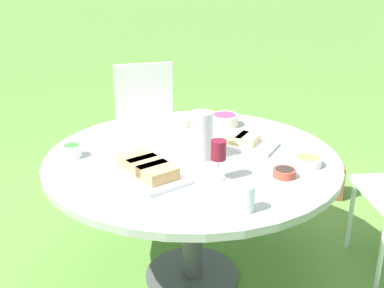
% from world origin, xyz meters
% --- Properties ---
extents(ground_plane, '(40.00, 40.00, 0.00)m').
position_xyz_m(ground_plane, '(0.00, 0.00, 0.00)').
color(ground_plane, '#5B8C38').
extents(dining_table, '(1.44, 1.44, 0.71)m').
position_xyz_m(dining_table, '(0.00, 0.00, 0.63)').
color(dining_table, '#4C4C51').
rests_on(dining_table, ground_plane).
extents(chair_near_right, '(0.57, 0.56, 0.89)m').
position_xyz_m(chair_near_right, '(0.49, -1.17, 0.52)').
color(chair_near_right, silver).
rests_on(chair_near_right, ground_plane).
extents(water_pitcher, '(0.12, 0.11, 0.23)m').
position_xyz_m(water_pitcher, '(-0.05, 0.02, 0.83)').
color(water_pitcher, silver).
rests_on(water_pitcher, dining_table).
extents(wine_glass, '(0.07, 0.07, 0.18)m').
position_xyz_m(wine_glass, '(-0.15, 0.25, 0.84)').
color(wine_glass, silver).
rests_on(wine_glass, dining_table).
extents(platter_bread_main, '(0.43, 0.43, 0.07)m').
position_xyz_m(platter_bread_main, '(0.17, 0.26, 0.75)').
color(platter_bread_main, white).
rests_on(platter_bread_main, dining_table).
extents(platter_charcuterie, '(0.33, 0.28, 0.06)m').
position_xyz_m(platter_charcuterie, '(-0.25, -0.16, 0.74)').
color(platter_charcuterie, white).
rests_on(platter_charcuterie, dining_table).
extents(bowl_fries, '(0.13, 0.13, 0.04)m').
position_xyz_m(bowl_fries, '(-0.55, 0.05, 0.74)').
color(bowl_fries, white).
rests_on(bowl_fries, dining_table).
extents(bowl_salad, '(0.09, 0.09, 0.06)m').
position_xyz_m(bowl_salad, '(0.58, 0.09, 0.75)').
color(bowl_salad, white).
rests_on(bowl_salad, dining_table).
extents(bowl_olives, '(0.10, 0.10, 0.04)m').
position_xyz_m(bowl_olives, '(-0.44, 0.19, 0.73)').
color(bowl_olives, '#B74733').
rests_on(bowl_olives, dining_table).
extents(bowl_dip_red, '(0.16, 0.16, 0.07)m').
position_xyz_m(bowl_dip_red, '(-0.13, -0.47, 0.75)').
color(bowl_dip_red, beige).
rests_on(bowl_dip_red, dining_table).
extents(bowl_dip_cream, '(0.11, 0.11, 0.04)m').
position_xyz_m(bowl_dip_cream, '(0.12, -0.43, 0.74)').
color(bowl_dip_cream, beige).
rests_on(bowl_dip_cream, dining_table).
extents(cup_water_near, '(0.06, 0.06, 0.11)m').
position_xyz_m(cup_water_near, '(-0.28, 0.52, 0.77)').
color(cup_water_near, silver).
rests_on(cup_water_near, dining_table).
extents(handbag, '(0.30, 0.14, 0.37)m').
position_xyz_m(handbag, '(-0.80, -1.05, 0.13)').
color(handbag, brown).
rests_on(handbag, ground_plane).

